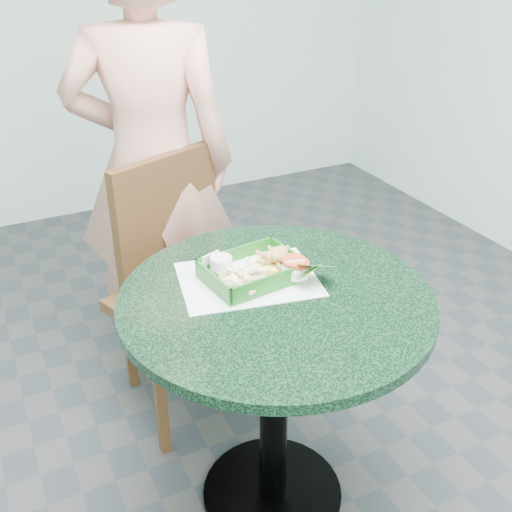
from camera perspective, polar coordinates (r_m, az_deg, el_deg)
name	(u,v)px	position (r m, az deg, el deg)	size (l,w,h in m)	color
floor	(272,494)	(2.10, 1.55, -21.68)	(4.00, 5.00, 0.02)	#303335
cafe_table	(275,352)	(1.69, 1.81, -9.10)	(0.84, 0.84, 0.75)	black
dining_chair	(181,270)	(2.18, -7.16, -1.37)	(0.46, 0.46, 0.93)	#51351F
diner_person	(150,137)	(2.24, -10.09, 11.06)	(0.70, 0.46, 1.91)	tan
placemat	(248,285)	(1.66, -0.76, -2.81)	(0.37, 0.28, 0.00)	silver
food_basket	(253,279)	(1.65, -0.32, -2.25)	(0.26, 0.19, 0.05)	#186018
crab_sandwich	(278,265)	(1.66, 2.10, -0.88)	(0.11, 0.11, 0.07)	#F4CC53
fries_pile	(242,281)	(1.61, -1.33, -2.43)	(0.11, 0.12, 0.04)	beige
sauce_ramekin	(222,266)	(1.65, -3.27, -1.00)	(0.06, 0.06, 0.03)	white
garnish_cup	(299,276)	(1.62, 4.15, -1.94)	(0.12, 0.12, 0.05)	silver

